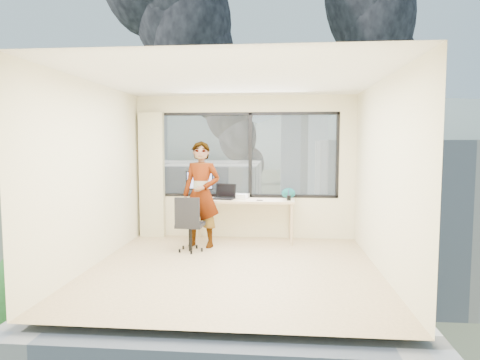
# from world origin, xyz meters

# --- Properties ---
(floor) EXTENTS (4.00, 4.00, 0.01)m
(floor) POSITION_xyz_m (0.00, 0.00, 0.00)
(floor) COLOR #D1B288
(floor) RESTS_ON ground
(ceiling) EXTENTS (4.00, 4.00, 0.01)m
(ceiling) POSITION_xyz_m (0.00, 0.00, 2.60)
(ceiling) COLOR white
(ceiling) RESTS_ON ground
(wall_front) EXTENTS (4.00, 0.01, 2.60)m
(wall_front) POSITION_xyz_m (0.00, -2.00, 1.30)
(wall_front) COLOR beige
(wall_front) RESTS_ON ground
(wall_left) EXTENTS (0.01, 4.00, 2.60)m
(wall_left) POSITION_xyz_m (-2.00, 0.00, 1.30)
(wall_left) COLOR beige
(wall_left) RESTS_ON ground
(wall_right) EXTENTS (0.01, 4.00, 2.60)m
(wall_right) POSITION_xyz_m (2.00, 0.00, 1.30)
(wall_right) COLOR beige
(wall_right) RESTS_ON ground
(window_wall) EXTENTS (3.30, 0.16, 1.55)m
(window_wall) POSITION_xyz_m (0.05, 2.00, 1.52)
(window_wall) COLOR black
(window_wall) RESTS_ON ground
(curtain) EXTENTS (0.45, 0.14, 2.30)m
(curtain) POSITION_xyz_m (-1.72, 1.88, 1.15)
(curtain) COLOR beige
(curtain) RESTS_ON floor
(desk) EXTENTS (1.80, 0.60, 0.75)m
(desk) POSITION_xyz_m (0.00, 1.66, 0.38)
(desk) COLOR #CAB787
(desk) RESTS_ON floor
(chair) EXTENTS (0.49, 0.49, 0.91)m
(chair) POSITION_xyz_m (-0.79, 0.86, 0.46)
(chair) COLOR black
(chair) RESTS_ON floor
(person) EXTENTS (0.71, 0.53, 1.77)m
(person) POSITION_xyz_m (-0.67, 1.20, 0.89)
(person) COLOR #2D2D33
(person) RESTS_ON floor
(monitor) EXTENTS (0.50, 0.12, 0.50)m
(monitor) POSITION_xyz_m (-0.80, 1.75, 1.00)
(monitor) COLOR black
(monitor) RESTS_ON desk
(game_console) EXTENTS (0.37, 0.34, 0.08)m
(game_console) POSITION_xyz_m (-0.09, 1.85, 0.79)
(game_console) COLOR white
(game_console) RESTS_ON desk
(laptop) EXTENTS (0.45, 0.47, 0.24)m
(laptop) POSITION_xyz_m (-0.35, 1.65, 0.87)
(laptop) COLOR black
(laptop) RESTS_ON desk
(cellphone) EXTENTS (0.11, 0.05, 0.01)m
(cellphone) POSITION_xyz_m (0.30, 1.51, 0.76)
(cellphone) COLOR black
(cellphone) RESTS_ON desk
(pen_cup) EXTENTS (0.09, 0.09, 0.09)m
(pen_cup) POSITION_xyz_m (0.80, 1.58, 0.79)
(pen_cup) COLOR black
(pen_cup) RESTS_ON desk
(handbag) EXTENTS (0.26, 0.15, 0.19)m
(handbag) POSITION_xyz_m (0.80, 1.84, 0.84)
(handbag) COLOR #0B4443
(handbag) RESTS_ON desk
(exterior_ground) EXTENTS (400.00, 400.00, 0.04)m
(exterior_ground) POSITION_xyz_m (0.00, 120.00, -14.00)
(exterior_ground) COLOR #515B3D
(exterior_ground) RESTS_ON ground
(near_bldg_a) EXTENTS (16.00, 12.00, 14.00)m
(near_bldg_a) POSITION_xyz_m (-9.00, 30.00, -7.00)
(near_bldg_a) COLOR beige
(near_bldg_a) RESTS_ON exterior_ground
(near_bldg_b) EXTENTS (14.00, 13.00, 16.00)m
(near_bldg_b) POSITION_xyz_m (12.00, 38.00, -6.00)
(near_bldg_b) COLOR white
(near_bldg_b) RESTS_ON exterior_ground
(far_tower_a) EXTENTS (14.00, 14.00, 28.00)m
(far_tower_a) POSITION_xyz_m (-35.00, 95.00, 0.00)
(far_tower_a) COLOR silver
(far_tower_a) RESTS_ON exterior_ground
(far_tower_b) EXTENTS (13.00, 13.00, 30.00)m
(far_tower_b) POSITION_xyz_m (8.00, 120.00, 1.00)
(far_tower_b) COLOR silver
(far_tower_b) RESTS_ON exterior_ground
(far_tower_c) EXTENTS (15.00, 15.00, 26.00)m
(far_tower_c) POSITION_xyz_m (45.00, 140.00, -1.00)
(far_tower_c) COLOR silver
(far_tower_c) RESTS_ON exterior_ground
(far_tower_d) EXTENTS (16.00, 14.00, 22.00)m
(far_tower_d) POSITION_xyz_m (-60.00, 150.00, -3.00)
(far_tower_d) COLOR silver
(far_tower_d) RESTS_ON exterior_ground
(hill_a) EXTENTS (288.00, 216.00, 90.00)m
(hill_a) POSITION_xyz_m (-120.00, 320.00, -14.00)
(hill_a) COLOR slate
(hill_a) RESTS_ON exterior_ground
(hill_b) EXTENTS (300.00, 220.00, 96.00)m
(hill_b) POSITION_xyz_m (100.00, 320.00, -14.00)
(hill_b) COLOR slate
(hill_b) RESTS_ON exterior_ground
(tree_a) EXTENTS (7.00, 7.00, 8.00)m
(tree_a) POSITION_xyz_m (-16.00, 22.00, -10.00)
(tree_a) COLOR #24551C
(tree_a) RESTS_ON exterior_ground
(tree_b) EXTENTS (7.60, 7.60, 9.00)m
(tree_b) POSITION_xyz_m (4.00, 18.00, -9.50)
(tree_b) COLOR #24551C
(tree_b) RESTS_ON exterior_ground
(tree_c) EXTENTS (8.40, 8.40, 10.00)m
(tree_c) POSITION_xyz_m (22.00, 40.00, -9.00)
(tree_c) COLOR #24551C
(tree_c) RESTS_ON exterior_ground
(smoke_plume_a) EXTENTS (40.00, 24.00, 90.00)m
(smoke_plume_a) POSITION_xyz_m (-10.00, 150.00, 39.00)
(smoke_plume_a) COLOR black
(smoke_plume_a) RESTS_ON exterior_ground
(smoke_plume_b) EXTENTS (30.00, 18.00, 70.00)m
(smoke_plume_b) POSITION_xyz_m (55.00, 170.00, 27.00)
(smoke_plume_b) COLOR black
(smoke_plume_b) RESTS_ON exterior_ground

